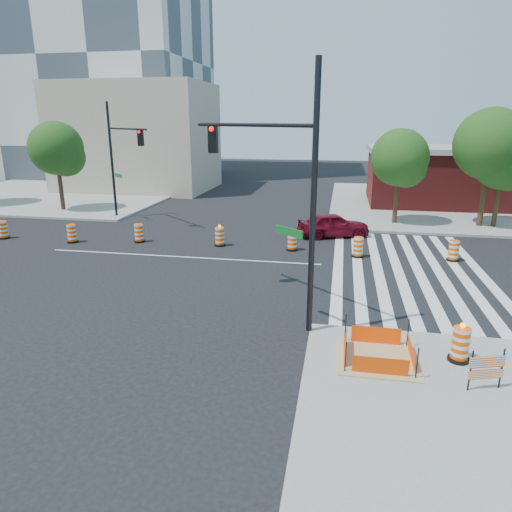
# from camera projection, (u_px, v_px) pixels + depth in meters

# --- Properties ---
(ground) EXTENTS (120.00, 120.00, 0.00)m
(ground) POSITION_uv_depth(u_px,v_px,m) (181.00, 257.00, 22.91)
(ground) COLOR black
(ground) RESTS_ON ground
(sidewalk_ne) EXTENTS (22.00, 22.00, 0.15)m
(sidewalk_ne) POSITION_uv_depth(u_px,v_px,m) (470.00, 205.00, 36.66)
(sidewalk_ne) COLOR gray
(sidewalk_ne) RESTS_ON ground
(sidewalk_nw) EXTENTS (22.00, 22.00, 0.15)m
(sidewalk_nw) POSITION_uv_depth(u_px,v_px,m) (64.00, 192.00, 43.02)
(sidewalk_nw) COLOR gray
(sidewalk_nw) RESTS_ON ground
(crosswalk_east) EXTENTS (6.75, 13.50, 0.01)m
(crosswalk_east) POSITION_uv_depth(u_px,v_px,m) (408.00, 269.00, 20.97)
(crosswalk_east) COLOR silver
(crosswalk_east) RESTS_ON ground
(lane_centerline) EXTENTS (14.00, 0.12, 0.01)m
(lane_centerline) POSITION_uv_depth(u_px,v_px,m) (181.00, 257.00, 22.90)
(lane_centerline) COLOR silver
(lane_centerline) RESTS_ON ground
(excavation_pit) EXTENTS (2.20, 2.20, 0.90)m
(excavation_pit) POSITION_uv_depth(u_px,v_px,m) (377.00, 357.00, 12.77)
(excavation_pit) COLOR tan
(excavation_pit) RESTS_ON ground
(brick_storefront) EXTENTS (16.50, 8.50, 4.60)m
(brick_storefront) POSITION_uv_depth(u_px,v_px,m) (474.00, 177.00, 36.02)
(brick_storefront) COLOR maroon
(brick_storefront) RESTS_ON ground
(beige_midrise) EXTENTS (14.00, 10.00, 10.00)m
(beige_midrise) POSITION_uv_depth(u_px,v_px,m) (138.00, 137.00, 44.32)
(beige_midrise) COLOR tan
(beige_midrise) RESTS_ON ground
(red_coupe) EXTENTS (4.46, 2.92, 1.41)m
(red_coupe) POSITION_uv_depth(u_px,v_px,m) (333.00, 225.00, 26.73)
(red_coupe) COLOR #620817
(red_coupe) RESTS_ON ground
(signal_pole_se) EXTENTS (4.78, 4.06, 8.11)m
(signal_pole_se) POSITION_uv_depth(u_px,v_px,m) (275.00, 173.00, 14.44)
(signal_pole_se) COLOR black
(signal_pole_se) RESTS_ON ground
(signal_pole_nw) EXTENTS (4.44, 3.91, 7.65)m
(signal_pole_nw) POSITION_uv_depth(u_px,v_px,m) (120.00, 151.00, 29.72)
(signal_pole_nw) COLOR black
(signal_pole_nw) RESTS_ON ground
(pit_drum) EXTENTS (0.59, 0.59, 1.15)m
(pit_drum) POSITION_uv_depth(u_px,v_px,m) (460.00, 345.00, 12.57)
(pit_drum) COLOR black
(pit_drum) RESTS_ON ground
(barricade) EXTENTS (0.89, 0.32, 1.08)m
(barricade) POSITION_uv_depth(u_px,v_px,m) (486.00, 368.00, 11.20)
(barricade) COLOR #FF5505
(barricade) RESTS_ON ground
(tree_north_b) EXTENTS (3.87, 3.87, 6.58)m
(tree_north_b) POSITION_uv_depth(u_px,v_px,m) (57.00, 151.00, 33.18)
(tree_north_b) COLOR #382314
(tree_north_b) RESTS_ON ground
(tree_north_c) EXTENTS (3.61, 3.61, 6.14)m
(tree_north_c) POSITION_uv_depth(u_px,v_px,m) (400.00, 161.00, 28.82)
(tree_north_c) COLOR #382314
(tree_north_c) RESTS_ON ground
(tree_north_d) EXTENTS (4.34, 4.34, 7.38)m
(tree_north_d) POSITION_uv_depth(u_px,v_px,m) (491.00, 148.00, 27.74)
(tree_north_d) COLOR #382314
(tree_north_d) RESTS_ON ground
(tree_north_e) EXTENTS (3.52, 3.52, 5.98)m
(tree_north_e) POSITION_uv_depth(u_px,v_px,m) (503.00, 164.00, 27.87)
(tree_north_e) COLOR #382314
(tree_north_e) RESTS_ON ground
(median_drum_0) EXTENTS (0.60, 0.60, 1.02)m
(median_drum_0) POSITION_uv_depth(u_px,v_px,m) (3.00, 230.00, 26.33)
(median_drum_0) COLOR black
(median_drum_0) RESTS_ON ground
(median_drum_1) EXTENTS (0.60, 0.60, 1.02)m
(median_drum_1) POSITION_uv_depth(u_px,v_px,m) (72.00, 234.00, 25.49)
(median_drum_1) COLOR black
(median_drum_1) RESTS_ON ground
(median_drum_2) EXTENTS (0.60, 0.60, 1.02)m
(median_drum_2) POSITION_uv_depth(u_px,v_px,m) (139.00, 234.00, 25.56)
(median_drum_2) COLOR black
(median_drum_2) RESTS_ON ground
(median_drum_3) EXTENTS (0.60, 0.60, 1.18)m
(median_drum_3) POSITION_uv_depth(u_px,v_px,m) (220.00, 237.00, 24.80)
(median_drum_3) COLOR black
(median_drum_3) RESTS_ON ground
(median_drum_4) EXTENTS (0.60, 0.60, 1.02)m
(median_drum_4) POSITION_uv_depth(u_px,v_px,m) (292.00, 241.00, 23.94)
(median_drum_4) COLOR black
(median_drum_4) RESTS_ON ground
(median_drum_5) EXTENTS (0.60, 0.60, 1.02)m
(median_drum_5) POSITION_uv_depth(u_px,v_px,m) (358.00, 248.00, 22.73)
(median_drum_5) COLOR black
(median_drum_5) RESTS_ON ground
(median_drum_6) EXTENTS (0.60, 0.60, 1.02)m
(median_drum_6) POSITION_uv_depth(u_px,v_px,m) (454.00, 251.00, 22.11)
(median_drum_6) COLOR black
(median_drum_6) RESTS_ON ground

